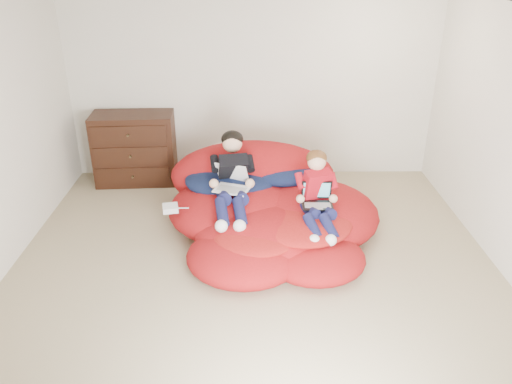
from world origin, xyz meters
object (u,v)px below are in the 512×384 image
laptop_black (317,199)px  dresser (135,148)px  beanbag_pile (267,209)px  younger_boy (317,191)px  laptop_white (232,182)px  older_boy (232,174)px

laptop_black → dresser: bearing=143.2°
dresser → laptop_black: (2.30, -1.72, 0.07)m
beanbag_pile → younger_boy: bearing=-32.3°
beanbag_pile → laptop_black: beanbag_pile is taller
beanbag_pile → laptop_white: (-0.39, -0.06, 0.37)m
older_boy → beanbag_pile: bearing=-2.1°
older_boy → laptop_black: 0.99m
younger_boy → laptop_white: size_ratio=1.84×
laptop_white → dresser: bearing=133.9°
dresser → older_boy: bearing=-44.6°
beanbag_pile → laptop_white: bearing=-171.5°
older_boy → laptop_white: size_ratio=2.41×
beanbag_pile → laptop_white: 0.54m
dresser → beanbag_pile: size_ratio=0.45×
younger_boy → laptop_black: size_ratio=2.73×
dresser → beanbag_pile: bearing=-37.8°
dresser → laptop_black: 2.87m
younger_boy → laptop_white: 0.95m
dresser → older_boy: (1.38, -1.36, 0.20)m
laptop_black → laptop_white: bearing=162.8°
older_boy → younger_boy: 0.98m
older_boy → laptop_black: bearing=-21.3°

